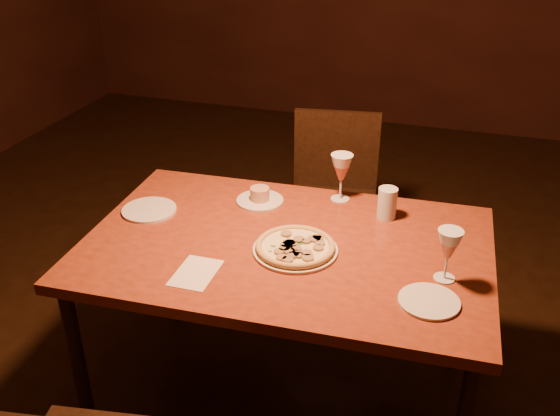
% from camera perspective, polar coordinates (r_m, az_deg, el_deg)
% --- Properties ---
extents(floor, '(7.00, 7.00, 0.00)m').
position_cam_1_polar(floor, '(2.77, 0.99, -17.06)').
color(floor, black).
rests_on(floor, ground).
extents(dining_table, '(1.50, 1.01, 0.78)m').
position_cam_1_polar(dining_table, '(2.31, 0.57, -4.65)').
color(dining_table, '#93371F').
rests_on(dining_table, floor).
extents(chair_far, '(0.50, 0.50, 0.91)m').
position_cam_1_polar(chair_far, '(3.23, 4.86, 1.37)').
color(chair_far, black).
rests_on(chair_far, floor).
extents(pizza_plate, '(0.30, 0.30, 0.03)m').
position_cam_1_polar(pizza_plate, '(2.21, 1.41, -3.59)').
color(pizza_plate, silver).
rests_on(pizza_plate, dining_table).
extents(ramekin_saucer, '(0.19, 0.19, 0.06)m').
position_cam_1_polar(ramekin_saucer, '(2.55, -1.85, 1.00)').
color(ramekin_saucer, silver).
rests_on(ramekin_saucer, dining_table).
extents(wine_glass_far, '(0.09, 0.09, 0.20)m').
position_cam_1_polar(wine_glass_far, '(2.54, 5.61, 2.79)').
color(wine_glass_far, '#BE664F').
rests_on(wine_glass_far, dining_table).
extents(wine_glass_right, '(0.08, 0.08, 0.18)m').
position_cam_1_polar(wine_glass_right, '(2.10, 15.07, -4.18)').
color(wine_glass_right, '#BE664F').
rests_on(wine_glass_right, dining_table).
extents(water_tumbler, '(0.07, 0.07, 0.12)m').
position_cam_1_polar(water_tumbler, '(2.44, 9.77, 0.44)').
color(water_tumbler, silver).
rests_on(water_tumbler, dining_table).
extents(side_plate_left, '(0.22, 0.22, 0.01)m').
position_cam_1_polar(side_plate_left, '(2.53, -11.87, -0.18)').
color(side_plate_left, silver).
rests_on(side_plate_left, dining_table).
extents(side_plate_near, '(0.19, 0.19, 0.01)m').
position_cam_1_polar(side_plate_near, '(2.02, 13.47, -8.30)').
color(side_plate_near, silver).
rests_on(side_plate_near, dining_table).
extents(menu_card, '(0.13, 0.19, 0.00)m').
position_cam_1_polar(menu_card, '(2.12, -7.71, -5.89)').
color(menu_card, beige).
rests_on(menu_card, dining_table).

